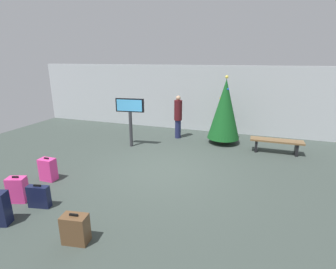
{
  "coord_description": "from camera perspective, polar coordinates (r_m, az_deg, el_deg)",
  "views": [
    {
      "loc": [
        2.34,
        -6.49,
        3.16
      ],
      "look_at": [
        -0.07,
        0.66,
        0.9
      ],
      "focal_mm": 27.37,
      "sensor_mm": 36.0,
      "label": 1
    }
  ],
  "objects": [
    {
      "name": "suitcase_0",
      "position": [
        6.41,
        -26.81,
        -12.23
      ],
      "size": [
        0.5,
        0.25,
        0.54
      ],
      "color": "#141938",
      "rests_on": "ground_plane"
    },
    {
      "name": "ground_plane",
      "position": [
        7.59,
        -1.11,
        -7.93
      ],
      "size": [
        16.0,
        16.0,
        0.0
      ],
      "primitive_type": "plane",
      "color": "#38423D"
    },
    {
      "name": "suitcase_1",
      "position": [
        7.61,
        -25.17,
        -7.06
      ],
      "size": [
        0.41,
        0.27,
        0.64
      ],
      "color": "#E5388C",
      "rests_on": "ground_plane"
    },
    {
      "name": "suitcase_3",
      "position": [
        5.08,
        -19.93,
        -19.18
      ],
      "size": [
        0.49,
        0.33,
        0.58
      ],
      "color": "brown",
      "rests_on": "ground_plane"
    },
    {
      "name": "suitcase_4",
      "position": [
        6.85,
        -30.49,
        -10.53
      ],
      "size": [
        0.45,
        0.36,
        0.63
      ],
      "color": "#E5388C",
      "rests_on": "ground_plane"
    },
    {
      "name": "flight_info_kiosk",
      "position": [
        9.34,
        -8.44,
        4.87
      ],
      "size": [
        1.04,
        0.21,
        1.78
      ],
      "color": "#333338",
      "rests_on": "ground_plane"
    },
    {
      "name": "waiting_bench",
      "position": [
        9.53,
        22.98,
        -1.73
      ],
      "size": [
        1.72,
        0.44,
        0.48
      ],
      "color": "brown",
      "rests_on": "ground_plane"
    },
    {
      "name": "holiday_tree",
      "position": [
        9.85,
        12.53,
        5.52
      ],
      "size": [
        1.2,
        1.2,
        2.56
      ],
      "color": "#4C3319",
      "rests_on": "ground_plane"
    },
    {
      "name": "back_wall",
      "position": [
        11.55,
        6.77,
        7.97
      ],
      "size": [
        16.0,
        0.2,
        2.87
      ],
      "primitive_type": "cube",
      "color": "#B7BCC1",
      "rests_on": "ground_plane"
    },
    {
      "name": "traveller_0",
      "position": [
        10.34,
        2.26,
        4.17
      ],
      "size": [
        0.41,
        0.41,
        1.74
      ],
      "color": "#1E234C",
      "rests_on": "ground_plane"
    }
  ]
}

